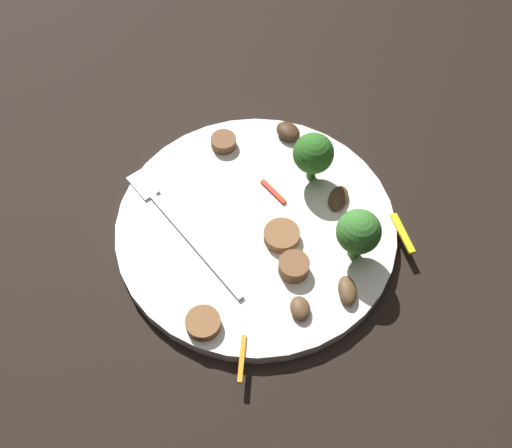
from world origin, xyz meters
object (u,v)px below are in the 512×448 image
object	(u,v)px
sausage_slice_2	(224,142)
broccoli_floret_0	(359,232)
pepper_strip_1	(242,358)
sausage_slice_1	(290,269)
mushroom_0	(288,131)
mushroom_2	(347,290)
sausage_slice_0	(282,235)
pepper_strip_0	(273,192)
pepper_strip_2	(403,233)
sausage_slice_3	(203,323)
mushroom_3	(338,198)
fork	(176,223)
plate	(256,228)
broccoli_floret_1	(313,154)
mushroom_1	(300,308)

from	to	relation	value
sausage_slice_2	broccoli_floret_0	bearing A→B (deg)	-170.62
pepper_strip_1	sausage_slice_1	bearing A→B (deg)	-61.66
mushroom_0	mushroom_2	world-z (taller)	mushroom_0
sausage_slice_0	sausage_slice_1	bearing A→B (deg)	156.52
sausage_slice_1	pepper_strip_0	distance (m)	0.09
sausage_slice_2	pepper_strip_2	xyz separation A→B (m)	(-0.19, -0.08, -0.00)
sausage_slice_3	mushroom_3	world-z (taller)	sausage_slice_3
fork	mushroom_2	size ratio (longest dim) A/B	6.14
sausage_slice_2	plate	bearing A→B (deg)	164.75
pepper_strip_1	broccoli_floret_1	bearing A→B (deg)	-53.45
fork	pepper_strip_0	world-z (taller)	same
mushroom_2	broccoli_floret_0	bearing A→B (deg)	-46.88
broccoli_floret_1	sausage_slice_2	bearing A→B (deg)	31.19
sausage_slice_2	mushroom_3	size ratio (longest dim) A/B	0.87
fork	sausage_slice_3	world-z (taller)	sausage_slice_3
sausage_slice_2	broccoli_floret_1	bearing A→B (deg)	-148.81
broccoli_floret_1	pepper_strip_0	size ratio (longest dim) A/B	1.63
mushroom_1	pepper_strip_2	size ratio (longest dim) A/B	0.52
fork	pepper_strip_2	distance (m)	0.22
sausage_slice_1	sausage_slice_3	size ratio (longest dim) A/B	0.92
plate	mushroom_0	xyz separation A→B (m)	(0.07, -0.09, 0.01)
sausage_slice_3	mushroom_3	distance (m)	0.19
broccoli_floret_1	sausage_slice_0	world-z (taller)	broccoli_floret_1
fork	sausage_slice_3	bearing A→B (deg)	158.02
mushroom_2	mushroom_3	size ratio (longest dim) A/B	0.96
sausage_slice_0	sausage_slice_2	distance (m)	0.13
mushroom_0	pepper_strip_1	bearing A→B (deg)	135.30
plate	sausage_slice_0	world-z (taller)	sausage_slice_0
mushroom_3	pepper_strip_1	bearing A→B (deg)	116.18
mushroom_2	broccoli_floret_1	bearing A→B (deg)	-23.02
mushroom_0	mushroom_3	world-z (taller)	mushroom_0
sausage_slice_2	pepper_strip_0	size ratio (longest dim) A/B	0.76
plate	pepper_strip_0	world-z (taller)	pepper_strip_0
broccoli_floret_0	mushroom_1	bearing A→B (deg)	104.19
mushroom_2	pepper_strip_1	xyz separation A→B (m)	(0.00, 0.11, -0.00)
broccoli_floret_0	mushroom_0	world-z (taller)	broccoli_floret_0
pepper_strip_0	mushroom_0	bearing A→B (deg)	-46.75
sausage_slice_3	pepper_strip_2	size ratio (longest dim) A/B	0.69
mushroom_1	sausage_slice_2	bearing A→B (deg)	-13.28
sausage_slice_1	mushroom_1	distance (m)	0.04
sausage_slice_1	sausage_slice_2	size ratio (longest dim) A/B	1.07
sausage_slice_3	pepper_strip_1	xyz separation A→B (m)	(-0.04, -0.01, -0.00)
pepper_strip_0	sausage_slice_3	bearing A→B (deg)	121.88
mushroom_0	pepper_strip_2	distance (m)	0.16
broccoli_floret_0	fork	bearing A→B (deg)	44.70
sausage_slice_0	pepper_strip_0	size ratio (longest dim) A/B	0.98
fork	sausage_slice_1	xyz separation A→B (m)	(-0.11, -0.06, 0.01)
sausage_slice_1	mushroom_0	size ratio (longest dim) A/B	1.03
sausage_slice_3	mushroom_1	xyz separation A→B (m)	(-0.04, -0.08, 0.00)
fork	sausage_slice_1	size ratio (longest dim) A/B	6.28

